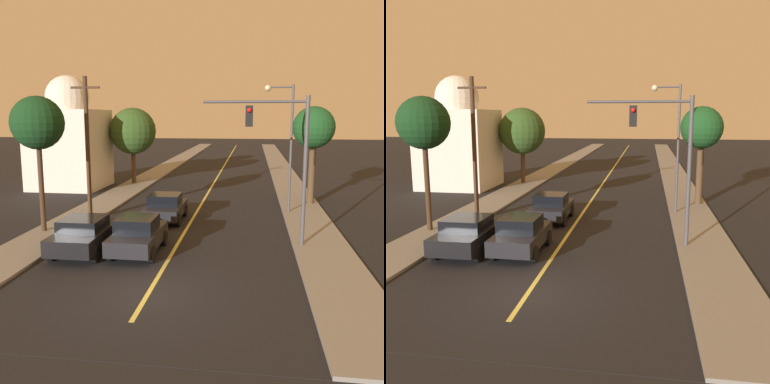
# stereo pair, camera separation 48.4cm
# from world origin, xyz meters

# --- Properties ---
(ground_plane) EXTENTS (200.00, 200.00, 0.00)m
(ground_plane) POSITION_xyz_m (0.00, 0.00, 0.00)
(ground_plane) COLOR black
(road_surface) EXTENTS (10.30, 80.00, 0.01)m
(road_surface) POSITION_xyz_m (0.00, 36.00, 0.01)
(road_surface) COLOR black
(road_surface) RESTS_ON ground
(sidewalk_left) EXTENTS (2.50, 80.00, 0.12)m
(sidewalk_left) POSITION_xyz_m (-6.40, 36.00, 0.06)
(sidewalk_left) COLOR gray
(sidewalk_left) RESTS_ON ground
(sidewalk_right) EXTENTS (2.50, 80.00, 0.12)m
(sidewalk_right) POSITION_xyz_m (6.40, 36.00, 0.06)
(sidewalk_right) COLOR gray
(sidewalk_right) RESTS_ON ground
(car_near_lane_front) EXTENTS (1.93, 3.90, 1.60)m
(car_near_lane_front) POSITION_xyz_m (-1.44, 4.15, 0.81)
(car_near_lane_front) COLOR black
(car_near_lane_front) RESTS_ON ground
(car_near_lane_second) EXTENTS (2.03, 3.85, 1.53)m
(car_near_lane_second) POSITION_xyz_m (-1.44, 9.94, 0.78)
(car_near_lane_second) COLOR black
(car_near_lane_second) RESTS_ON ground
(car_outer_lane_front) EXTENTS (2.05, 4.15, 1.55)m
(car_outer_lane_front) POSITION_xyz_m (-3.71, 3.92, 0.80)
(car_outer_lane_front) COLOR black
(car_outer_lane_front) RESTS_ON ground
(traffic_signal_mast) EXTENTS (4.54, 0.42, 6.49)m
(traffic_signal_mast) POSITION_xyz_m (4.56, 5.98, 4.48)
(traffic_signal_mast) COLOR #47474C
(traffic_signal_mast) RESTS_ON ground
(streetlamp_right) EXTENTS (1.69, 0.36, 7.42)m
(streetlamp_right) POSITION_xyz_m (5.13, 12.70, 4.84)
(streetlamp_right) COLOR #47474C
(streetlamp_right) RESTS_ON ground
(utility_pole_left) EXTENTS (1.60, 0.24, 7.75)m
(utility_pole_left) POSITION_xyz_m (-5.75, 9.73, 4.16)
(utility_pole_left) COLOR #422D1E
(utility_pole_left) RESTS_ON ground
(tree_left_near) EXTENTS (2.56, 2.56, 6.60)m
(tree_left_near) POSITION_xyz_m (-6.96, 6.59, 5.39)
(tree_left_near) COLOR #3D2B1C
(tree_left_near) RESTS_ON ground
(tree_left_far) EXTENTS (3.90, 3.90, 6.35)m
(tree_left_far) POSITION_xyz_m (-6.79, 22.50, 4.50)
(tree_left_far) COLOR #4C3823
(tree_left_far) RESTS_ON ground
(tree_right_near) EXTENTS (2.69, 2.69, 6.27)m
(tree_right_near) POSITION_xyz_m (7.12, 15.57, 4.94)
(tree_right_near) COLOR #4C3823
(tree_right_near) RESTS_ON ground
(domed_building_left) EXTENTS (5.45, 5.45, 8.94)m
(domed_building_left) POSITION_xyz_m (-11.38, 20.05, 3.87)
(domed_building_left) COLOR silver
(domed_building_left) RESTS_ON ground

